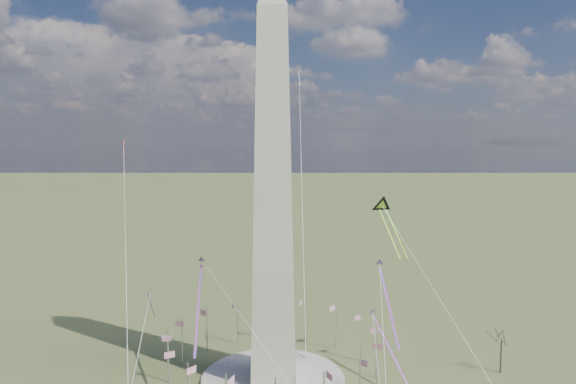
{
  "coord_description": "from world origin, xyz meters",
  "views": [
    {
      "loc": [
        -2.19,
        -123.69,
        59.51
      ],
      "look_at": [
        3.77,
        0.0,
        47.48
      ],
      "focal_mm": 32.0,
      "sensor_mm": 36.0,
      "label": 1
    }
  ],
  "objects": [
    {
      "name": "ground",
      "position": [
        0.0,
        0.0,
        0.0
      ],
      "size": [
        2000.0,
        2000.0,
        0.0
      ],
      "primitive_type": "plane",
      "color": "#45562B",
      "rests_on": "ground"
    },
    {
      "name": "plaza",
      "position": [
        0.0,
        0.0,
        0.4
      ],
      "size": [
        36.0,
        36.0,
        0.8
      ],
      "primitive_type": "cylinder",
      "color": "beige",
      "rests_on": "ground"
    },
    {
      "name": "washington_monument",
      "position": [
        0.0,
        0.0,
        47.95
      ],
      "size": [
        15.56,
        15.56,
        100.0
      ],
      "color": "#B4AC97",
      "rests_on": "plaza"
    },
    {
      "name": "flagpole_ring",
      "position": [
        -0.0,
        -0.0,
        7.27
      ],
      "size": [
        54.4,
        54.4,
        13.0
      ],
      "color": "silver",
      "rests_on": "ground"
    },
    {
      "name": "tree_near",
      "position": [
        59.01,
        1.32,
        9.28
      ],
      "size": [
        7.44,
        7.44,
        13.02
      ],
      "color": "#4A392D",
      "rests_on": "ground"
    },
    {
      "name": "kite_delta_black",
      "position": [
        29.27,
        8.42,
        42.06
      ],
      "size": [
        6.4,
        16.86,
        13.8
      ],
      "rotation": [
        0.0,
        0.0,
        3.28
      ],
      "color": "black",
      "rests_on": "ground"
    },
    {
      "name": "kite_diamond_purple",
      "position": [
        -31.56,
        7.72,
        19.87
      ],
      "size": [
        1.78,
        2.74,
        8.34
      ],
      "rotation": [
        0.0,
        0.0,
        2.58
      ],
      "color": "#431B7A",
      "rests_on": "ground"
    },
    {
      "name": "kite_streamer_left",
      "position": [
        23.78,
        -18.21,
        27.74
      ],
      "size": [
        1.84,
        19.57,
        13.44
      ],
      "rotation": [
        0.0,
        0.0,
        3.13
      ],
      "color": "red",
      "rests_on": "ground"
    },
    {
      "name": "kite_streamer_mid",
      "position": [
        -17.76,
        -1.89,
        24.02
      ],
      "size": [
        2.63,
        24.67,
        16.93
      ],
      "rotation": [
        0.0,
        0.0,
        3.19
      ],
      "color": "red",
      "rests_on": "ground"
    },
    {
      "name": "kite_streamer_right",
      "position": [
        28.08,
        -0.78,
        10.47
      ],
      "size": [
        6.39,
        19.18,
        13.45
      ],
      "rotation": [
        0.0,
        0.0,
        3.41
      ],
      "color": "red",
      "rests_on": "ground"
    },
    {
      "name": "kite_small_red",
      "position": [
        -45.23,
        37.42,
        59.64
      ],
      "size": [
        1.31,
        2.2,
        5.17
      ],
      "rotation": [
        0.0,
        0.0,
        2.8
      ],
      "color": "red",
      "rests_on": "ground"
    },
    {
      "name": "kite_small_white",
      "position": [
        9.53,
        44.95,
        81.66
      ],
      "size": [
        1.63,
        2.43,
        5.16
      ],
      "rotation": [
        0.0,
        0.0,
        2.51
      ],
      "color": "white",
      "rests_on": "ground"
    }
  ]
}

